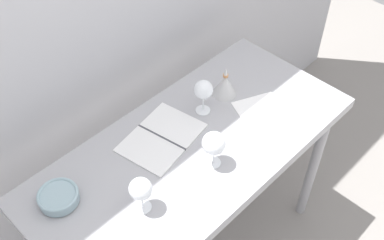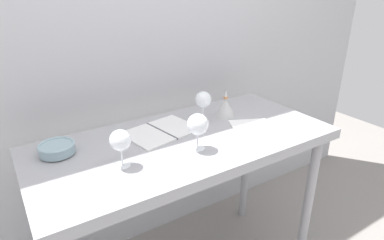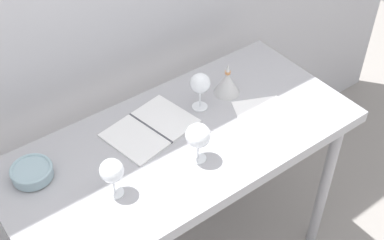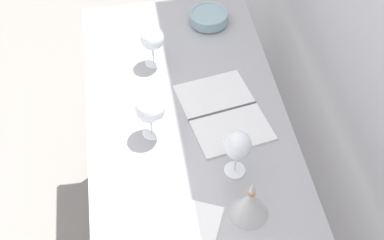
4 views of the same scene
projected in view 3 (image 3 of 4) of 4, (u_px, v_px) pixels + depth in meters
name	position (u px, v px, depth m)	size (l,w,h in m)	color
steel_counter	(182.00, 158.00, 2.04)	(1.40, 0.65, 0.90)	#9F9FA4
wine_glass_near_center	(198.00, 136.00, 1.81)	(0.09, 0.09, 0.16)	white
wine_glass_near_left	(112.00, 172.00, 1.70)	(0.08, 0.08, 0.16)	white
wine_glass_far_right	(200.00, 84.00, 2.03)	(0.08, 0.08, 0.16)	white
open_notebook	(150.00, 128.00, 2.01)	(0.37, 0.30, 0.01)	silver
tasting_sheet_upper	(263.00, 117.00, 2.06)	(0.20, 0.23, 0.00)	white
tasting_bowl	(32.00, 172.00, 1.80)	(0.15, 0.15, 0.05)	#4C4C4C
decanter_funnel	(227.00, 83.00, 2.14)	(0.11, 0.11, 0.15)	#BABABA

